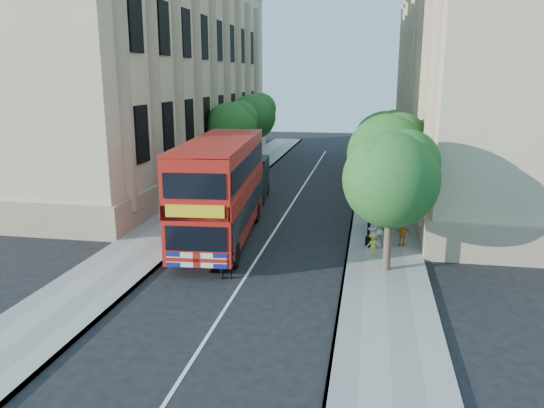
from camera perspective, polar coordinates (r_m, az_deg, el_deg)
The scene contains 17 objects.
ground at distance 21.22m, azimuth -3.70°, elevation -9.11°, with size 120.00×120.00×0.00m, color black.
pavement_right at distance 30.08m, azimuth 11.78°, elevation -2.35°, with size 3.50×80.00×0.12m, color gray.
pavement_left at distance 31.91m, azimuth -9.32°, elevation -1.32°, with size 3.50×80.00×0.12m, color gray.
building_right at distance 43.87m, azimuth 22.95°, elevation 13.65°, with size 12.00×38.00×18.00m, color tan.
building_left at distance 46.86m, azimuth -13.38°, elevation 14.26°, with size 12.00×38.00×18.00m, color tan.
tree_right_near at distance 22.36m, azimuth 12.81°, elevation 3.13°, with size 4.00×4.00×6.08m.
tree_right_mid at distance 28.25m, azimuth 12.43°, elevation 5.69°, with size 4.20×4.20×6.37m.
tree_right_far at distance 34.22m, azimuth 12.16°, elevation 6.82°, with size 4.00×4.00×6.15m.
tree_left_far at distance 42.57m, azimuth -4.30°, elevation 8.54°, with size 4.00×4.00×6.30m.
tree_left_back at distance 50.30m, azimuth -1.95°, elevation 9.65°, with size 4.20×4.20×6.65m.
lamp_post at distance 25.59m, azimuth 10.51°, elevation 0.57°, with size 0.32×0.32×5.16m.
double_decker_bus at distance 26.60m, azimuth -5.52°, elevation 1.85°, with size 3.80×11.13×5.05m.
box_van at distance 35.83m, azimuth -2.20°, elevation 2.59°, with size 2.37×4.94×2.73m.
police_constable at distance 21.95m, azimuth -5.01°, elevation -5.50°, with size 0.74×0.49×2.04m, color black.
woman_pedestrian at distance 25.96m, azimuth 11.16°, elevation -2.76°, with size 0.84×0.65×1.73m, color beige.
child_a at distance 26.46m, azimuth 13.86°, elevation -3.15°, with size 0.72×0.30×1.23m, color orange.
child_b at distance 24.82m, azimuth 10.75°, elevation -4.29°, with size 0.70×0.40×1.08m, color #DAD34A.
Camera 1 is at (4.92, -18.95, 8.19)m, focal length 35.00 mm.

